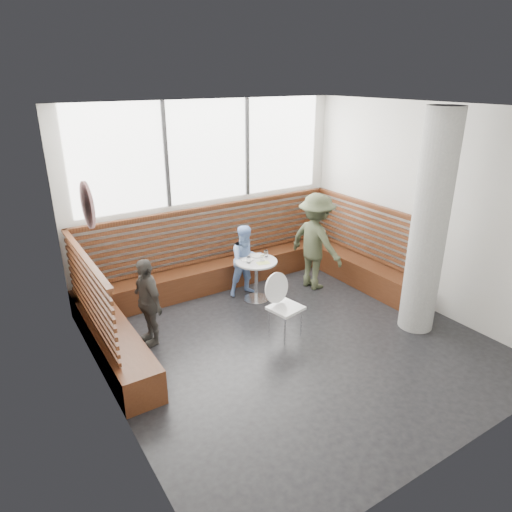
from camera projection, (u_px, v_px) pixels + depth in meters
room at (297, 237)px, 5.91m from camera, size 5.00×5.00×3.20m
booth at (232, 274)px, 7.74m from camera, size 5.00×2.50×1.44m
concrete_column at (429, 226)px, 6.36m from camera, size 0.50×0.50×3.20m
wall_art at (87, 205)px, 4.73m from camera, size 0.03×0.50×0.50m
cafe_table at (256, 272)px, 7.57m from camera, size 0.69×0.69×0.71m
cafe_chair at (283, 300)px, 6.52m from camera, size 0.45×0.44×0.94m
adult_man at (316, 242)px, 7.93m from camera, size 0.78×1.18×1.71m
child_back at (246, 261)px, 7.72m from camera, size 0.66×0.55×1.24m
child_left at (147, 302)px, 6.30m from camera, size 0.38×0.77×1.28m
plate_near at (247, 260)px, 7.51m from camera, size 0.20×0.20×0.01m
plate_far at (257, 256)px, 7.68m from camera, size 0.21×0.21×0.01m
glass_left at (249, 260)px, 7.38m from camera, size 0.07×0.07×0.10m
glass_mid at (262, 259)px, 7.43m from camera, size 0.07×0.07×0.11m
glass_right at (266, 253)px, 7.64m from camera, size 0.07×0.07×0.11m
menu_card at (263, 263)px, 7.40m from camera, size 0.24×0.19×0.00m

